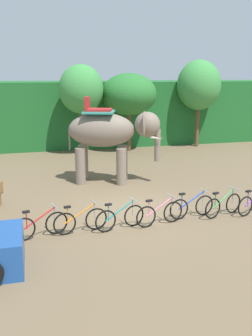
% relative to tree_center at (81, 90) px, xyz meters
% --- Properties ---
extents(ground_plane, '(80.00, 80.00, 0.00)m').
position_rel_tree_center_xyz_m(ground_plane, '(0.24, -10.23, -3.82)').
color(ground_plane, brown).
extents(foliage_hedge, '(36.00, 6.00, 4.22)m').
position_rel_tree_center_xyz_m(foliage_hedge, '(0.24, 4.33, -1.71)').
color(foliage_hedge, '#1E6028').
rests_on(foliage_hedge, ground).
extents(tree_center, '(2.59, 2.59, 5.28)m').
position_rel_tree_center_xyz_m(tree_center, '(0.00, 0.00, 0.00)').
color(tree_center, brown).
rests_on(tree_center, ground).
extents(tree_left, '(3.38, 3.38, 4.79)m').
position_rel_tree_center_xyz_m(tree_left, '(2.97, 0.30, -0.32)').
color(tree_left, brown).
rests_on(tree_left, ground).
extents(tree_right, '(2.82, 2.82, 5.61)m').
position_rel_tree_center_xyz_m(tree_right, '(7.75, 0.66, 0.17)').
color(tree_right, brown).
rests_on(tree_right, ground).
extents(elephant, '(4.23, 2.71, 3.78)m').
position_rel_tree_center_xyz_m(elephant, '(0.24, -6.46, -1.62)').
color(elephant, gray).
rests_on(elephant, ground).
extents(bike_red, '(1.66, 0.63, 0.92)m').
position_rel_tree_center_xyz_m(bike_red, '(-3.04, -11.84, -3.44)').
color(bike_red, black).
rests_on(bike_red, ground).
extents(bike_orange, '(1.70, 0.52, 0.92)m').
position_rel_tree_center_xyz_m(bike_orange, '(-1.83, -11.77, -3.44)').
color(bike_orange, black).
rests_on(bike_orange, ground).
extents(bike_teal, '(1.67, 0.60, 0.92)m').
position_rel_tree_center_xyz_m(bike_teal, '(-0.61, -11.83, -3.44)').
color(bike_teal, black).
rests_on(bike_teal, ground).
extents(bike_pink, '(1.68, 0.55, 0.92)m').
position_rel_tree_center_xyz_m(bike_pink, '(0.70, -11.81, -3.44)').
color(bike_pink, black).
rests_on(bike_pink, ground).
extents(bike_blue, '(1.70, 0.52, 0.92)m').
position_rel_tree_center_xyz_m(bike_blue, '(1.98, -11.45, -3.44)').
color(bike_blue, black).
rests_on(bike_blue, ground).
extents(bike_green, '(1.63, 0.70, 0.92)m').
position_rel_tree_center_xyz_m(bike_green, '(3.07, -11.60, -3.44)').
color(bike_green, black).
rests_on(bike_green, ground).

